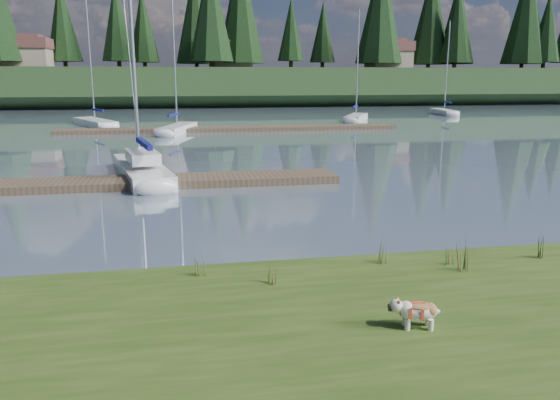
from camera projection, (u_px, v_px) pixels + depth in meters
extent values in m
plane|color=slate|center=(206.00, 131.00, 41.80)|extent=(200.00, 200.00, 0.00)
cube|color=#364B18|center=(355.00, 381.00, 7.27)|extent=(60.00, 9.00, 0.35)
cube|color=#1C3117|center=(190.00, 87.00, 82.45)|extent=(200.00, 20.00, 5.00)
cylinder|color=silver|center=(407.00, 325.00, 8.32)|extent=(0.08, 0.08, 0.18)
cylinder|color=silver|center=(405.00, 320.00, 8.49)|extent=(0.08, 0.08, 0.18)
cylinder|color=silver|center=(431.00, 325.00, 8.31)|extent=(0.08, 0.08, 0.18)
cylinder|color=silver|center=(428.00, 320.00, 8.49)|extent=(0.08, 0.08, 0.18)
ellipsoid|color=silver|center=(419.00, 311.00, 8.36)|extent=(0.63, 0.40, 0.27)
ellipsoid|color=#9A6739|center=(419.00, 306.00, 8.34)|extent=(0.45, 0.35, 0.10)
ellipsoid|color=silver|center=(396.00, 306.00, 8.35)|extent=(0.24, 0.25, 0.20)
cube|color=black|center=(390.00, 308.00, 8.35)|extent=(0.08, 0.11, 0.08)
cube|color=silver|center=(142.00, 172.00, 22.72)|extent=(2.93, 7.19, 0.70)
ellipsoid|color=silver|center=(131.00, 161.00, 25.89)|extent=(1.87, 2.17, 0.70)
cylinder|color=silver|center=(131.00, 26.00, 21.99)|extent=(0.14, 0.14, 10.62)
cube|color=navy|center=(144.00, 143.00, 21.49)|extent=(0.82, 3.16, 0.20)
cube|color=silver|center=(142.00, 156.00, 22.20)|extent=(1.59, 2.72, 0.45)
cube|color=#4C3D2C|center=(131.00, 183.00, 20.93)|extent=(16.00, 2.00, 0.30)
cube|color=#4C3D2C|center=(232.00, 129.00, 42.13)|extent=(26.00, 2.20, 0.30)
cube|color=silver|center=(95.00, 123.00, 46.10)|extent=(4.52, 7.29, 0.70)
ellipsoid|color=silver|center=(83.00, 121.00, 48.99)|extent=(2.26, 2.46, 0.70)
cylinder|color=silver|center=(89.00, 47.00, 44.72)|extent=(0.12, 0.12, 11.34)
cube|color=navy|center=(98.00, 110.00, 45.05)|extent=(1.38, 2.71, 0.20)
cube|color=silver|center=(177.00, 130.00, 40.71)|extent=(3.19, 6.46, 0.70)
ellipsoid|color=silver|center=(189.00, 126.00, 43.77)|extent=(1.81, 2.05, 0.70)
cylinder|color=silver|center=(174.00, 53.00, 39.48)|extent=(0.12, 0.12, 9.94)
cube|color=navy|center=(173.00, 115.00, 39.61)|extent=(0.91, 2.46, 0.20)
cube|color=silver|center=(356.00, 118.00, 51.58)|extent=(3.99, 5.97, 0.70)
ellipsoid|color=silver|center=(361.00, 116.00, 54.39)|extent=(1.92, 2.06, 0.70)
cylinder|color=silver|center=(358.00, 62.00, 50.42)|extent=(0.12, 0.12, 9.28)
cube|color=navy|center=(355.00, 106.00, 50.55)|extent=(1.28, 2.21, 0.20)
cube|color=silver|center=(444.00, 113.00, 59.67)|extent=(2.35, 6.20, 0.70)
ellipsoid|color=silver|center=(436.00, 111.00, 62.63)|extent=(1.58, 1.85, 0.70)
cylinder|color=silver|center=(447.00, 65.00, 58.54)|extent=(0.12, 0.12, 9.04)
cube|color=navy|center=(447.00, 102.00, 58.61)|extent=(0.59, 2.41, 0.20)
cone|color=#475B23|center=(268.00, 270.00, 10.18)|extent=(0.03, 0.03, 0.52)
cone|color=brown|center=(274.00, 274.00, 10.14)|extent=(0.03, 0.03, 0.41)
cone|color=#475B23|center=(271.00, 268.00, 10.21)|extent=(0.03, 0.03, 0.57)
cone|color=brown|center=(276.00, 274.00, 10.19)|extent=(0.03, 0.03, 0.36)
cone|color=#475B23|center=(270.00, 273.00, 10.11)|extent=(0.03, 0.03, 0.46)
cone|color=#475B23|center=(381.00, 252.00, 11.32)|extent=(0.03, 0.03, 0.47)
cone|color=brown|center=(387.00, 254.00, 11.28)|extent=(0.03, 0.03, 0.38)
cone|color=#475B23|center=(383.00, 250.00, 11.35)|extent=(0.03, 0.03, 0.52)
cone|color=brown|center=(388.00, 255.00, 11.33)|extent=(0.03, 0.03, 0.33)
cone|color=#475B23|center=(383.00, 254.00, 11.25)|extent=(0.03, 0.03, 0.42)
cone|color=#475B23|center=(460.00, 254.00, 10.85)|extent=(0.03, 0.03, 0.68)
cone|color=brown|center=(466.00, 258.00, 10.81)|extent=(0.03, 0.03, 0.54)
cone|color=#475B23|center=(462.00, 251.00, 10.88)|extent=(0.03, 0.03, 0.75)
cone|color=brown|center=(466.00, 259.00, 10.86)|extent=(0.03, 0.03, 0.48)
cone|color=#475B23|center=(462.00, 257.00, 10.78)|extent=(0.03, 0.03, 0.61)
cone|color=#475B23|center=(197.00, 263.00, 10.62)|extent=(0.03, 0.03, 0.48)
cone|color=brown|center=(202.00, 266.00, 10.59)|extent=(0.03, 0.03, 0.39)
cone|color=#475B23|center=(200.00, 261.00, 10.66)|extent=(0.03, 0.03, 0.53)
cone|color=brown|center=(204.00, 266.00, 10.63)|extent=(0.03, 0.03, 0.34)
cone|color=#475B23|center=(198.00, 265.00, 10.55)|extent=(0.03, 0.03, 0.43)
cone|color=#475B23|center=(447.00, 257.00, 11.19)|extent=(0.03, 0.03, 0.34)
cone|color=brown|center=(454.00, 259.00, 11.15)|extent=(0.03, 0.03, 0.27)
cone|color=#475B23|center=(449.00, 255.00, 11.23)|extent=(0.03, 0.03, 0.37)
cone|color=brown|center=(454.00, 259.00, 11.20)|extent=(0.03, 0.03, 0.24)
cone|color=#475B23|center=(450.00, 259.00, 11.12)|extent=(0.03, 0.03, 0.30)
cone|color=#475B23|center=(536.00, 243.00, 11.57)|extent=(0.03, 0.03, 0.66)
cone|color=brown|center=(542.00, 247.00, 11.54)|extent=(0.03, 0.03, 0.53)
cone|color=#475B23|center=(538.00, 241.00, 11.60)|extent=(0.03, 0.03, 0.72)
cone|color=brown|center=(542.00, 248.00, 11.59)|extent=(0.03, 0.03, 0.46)
cone|color=#475B23|center=(539.00, 246.00, 11.51)|extent=(0.03, 0.03, 0.59)
cube|color=#33281C|center=(289.00, 274.00, 11.51)|extent=(60.00, 0.50, 0.14)
cylinder|color=#382619|center=(119.00, 64.00, 78.93)|extent=(0.60, 0.60, 1.80)
cone|color=black|center=(117.00, 21.00, 77.63)|extent=(4.84, 4.84, 11.00)
cylinder|color=#382619|center=(212.00, 63.00, 75.53)|extent=(0.60, 0.60, 1.80)
cone|color=black|center=(211.00, 8.00, 73.93)|extent=(6.16, 6.16, 14.00)
cylinder|color=#382619|center=(291.00, 64.00, 81.53)|extent=(0.60, 0.60, 1.80)
cone|color=black|center=(291.00, 29.00, 80.43)|extent=(3.96, 3.96, 9.00)
cylinder|color=#382619|center=(378.00, 64.00, 81.97)|extent=(0.60, 0.60, 1.80)
cone|color=black|center=(380.00, 7.00, 80.17)|extent=(7.04, 7.04, 16.00)
cylinder|color=#382619|center=(454.00, 65.00, 87.37)|extent=(0.60, 0.60, 1.80)
cone|color=black|center=(457.00, 24.00, 85.97)|extent=(5.28, 5.28, 12.00)
cylinder|color=#382619|center=(543.00, 65.00, 85.89)|extent=(0.60, 0.60, 1.80)
cone|color=black|center=(547.00, 27.00, 84.64)|extent=(4.62, 4.62, 10.50)
cube|color=gray|center=(27.00, 59.00, 74.73)|extent=(6.00, 5.00, 2.80)
cube|color=brown|center=(25.00, 43.00, 74.26)|extent=(6.30, 5.30, 1.40)
cube|color=brown|center=(25.00, 37.00, 74.08)|extent=(4.20, 3.60, 0.70)
cube|color=gray|center=(230.00, 60.00, 80.75)|extent=(6.00, 5.00, 2.80)
cube|color=brown|center=(230.00, 46.00, 80.28)|extent=(6.30, 5.30, 1.40)
cube|color=brown|center=(230.00, 40.00, 80.11)|extent=(4.20, 3.60, 0.70)
cube|color=gray|center=(388.00, 61.00, 83.17)|extent=(6.00, 5.00, 2.80)
cube|color=brown|center=(389.00, 47.00, 82.71)|extent=(6.30, 5.30, 1.40)
cube|color=brown|center=(389.00, 41.00, 82.53)|extent=(4.20, 3.60, 0.70)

